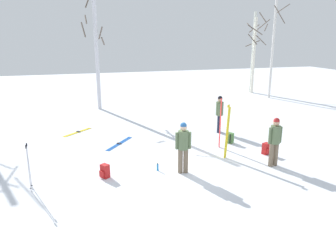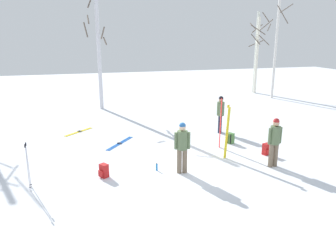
{
  "view_description": "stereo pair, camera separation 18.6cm",
  "coord_description": "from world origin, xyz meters",
  "px_view_note": "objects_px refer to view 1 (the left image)",
  "views": [
    {
      "loc": [
        -3.52,
        -10.03,
        4.38
      ],
      "look_at": [
        -0.01,
        1.64,
        1.0
      ],
      "focal_mm": 35.1,
      "sensor_mm": 36.0,
      "label": 1
    },
    {
      "loc": [
        -3.34,
        -10.08,
        4.38
      ],
      "look_at": [
        -0.01,
        1.64,
        1.0
      ],
      "focal_mm": 35.1,
      "sensor_mm": 36.0,
      "label": 2
    }
  ],
  "objects_px": {
    "ski_pair_planted_1": "(227,132)",
    "backpack_2": "(266,149)",
    "birch_tree_4": "(273,44)",
    "person_2": "(220,112)",
    "backpack_1": "(230,138)",
    "ski_pair_planted_0": "(220,124)",
    "ski_pair_lying_0": "(78,132)",
    "birch_tree_2": "(254,53)",
    "person_1": "(183,144)",
    "birch_tree_1": "(96,50)",
    "water_bottle_0": "(158,167)",
    "ski_pair_lying_1": "(119,143)",
    "person_0": "(275,139)",
    "ski_poles_0": "(29,165)",
    "birch_tree_3": "(253,52)",
    "backpack_0": "(105,171)"
  },
  "relations": [
    {
      "from": "person_2",
      "to": "ski_pair_planted_0",
      "type": "xyz_separation_m",
      "value": [
        -0.92,
        -1.99,
        0.02
      ]
    },
    {
      "from": "person_1",
      "to": "birch_tree_4",
      "type": "xyz_separation_m",
      "value": [
        10.41,
        10.92,
        2.8
      ]
    },
    {
      "from": "ski_poles_0",
      "to": "water_bottle_0",
      "type": "xyz_separation_m",
      "value": [
        3.92,
        0.26,
        -0.63
      ]
    },
    {
      "from": "backpack_0",
      "to": "water_bottle_0",
      "type": "relative_size",
      "value": 1.73
    },
    {
      "from": "ski_pair_lying_1",
      "to": "ski_pair_lying_0",
      "type": "bearing_deg",
      "value": 126.03
    },
    {
      "from": "ski_pair_planted_1",
      "to": "water_bottle_0",
      "type": "xyz_separation_m",
      "value": [
        -2.75,
        -0.45,
        -0.87
      ]
    },
    {
      "from": "person_2",
      "to": "backpack_1",
      "type": "distance_m",
      "value": 1.78
    },
    {
      "from": "ski_pair_lying_0",
      "to": "ski_pair_lying_1",
      "type": "xyz_separation_m",
      "value": [
        1.62,
        -2.22,
        -0.0
      ]
    },
    {
      "from": "ski_pair_planted_1",
      "to": "birch_tree_2",
      "type": "xyz_separation_m",
      "value": [
        8.31,
        12.26,
        2.05
      ]
    },
    {
      "from": "birch_tree_3",
      "to": "person_0",
      "type": "bearing_deg",
      "value": -117.58
    },
    {
      "from": "ski_poles_0",
      "to": "backpack_0",
      "type": "bearing_deg",
      "value": 5.38
    },
    {
      "from": "ski_pair_planted_0",
      "to": "ski_pair_lying_1",
      "type": "bearing_deg",
      "value": 156.68
    },
    {
      "from": "person_2",
      "to": "birch_tree_3",
      "type": "height_order",
      "value": "birch_tree_3"
    },
    {
      "from": "person_1",
      "to": "ski_pair_planted_1",
      "type": "height_order",
      "value": "ski_pair_planted_1"
    },
    {
      "from": "ski_pair_planted_1",
      "to": "birch_tree_4",
      "type": "distance_m",
      "value": 13.42
    },
    {
      "from": "birch_tree_2",
      "to": "birch_tree_3",
      "type": "xyz_separation_m",
      "value": [
        0.04,
        0.26,
        0.11
      ]
    },
    {
      "from": "birch_tree_1",
      "to": "birch_tree_2",
      "type": "bearing_deg",
      "value": 11.55
    },
    {
      "from": "backpack_0",
      "to": "backpack_1",
      "type": "height_order",
      "value": "same"
    },
    {
      "from": "person_0",
      "to": "ski_poles_0",
      "type": "bearing_deg",
      "value": 176.49
    },
    {
      "from": "ski_pair_lying_0",
      "to": "person_2",
      "type": "bearing_deg",
      "value": -16.44
    },
    {
      "from": "backpack_1",
      "to": "birch_tree_3",
      "type": "xyz_separation_m",
      "value": [
        7.43,
        11.03,
        2.94
      ]
    },
    {
      "from": "backpack_1",
      "to": "birch_tree_1",
      "type": "bearing_deg",
      "value": 119.12
    },
    {
      "from": "water_bottle_0",
      "to": "birch_tree_4",
      "type": "distance_m",
      "value": 15.77
    },
    {
      "from": "person_1",
      "to": "backpack_0",
      "type": "height_order",
      "value": "person_1"
    },
    {
      "from": "ski_pair_lying_1",
      "to": "backpack_0",
      "type": "distance_m",
      "value": 3.38
    },
    {
      "from": "ski_pair_planted_1",
      "to": "birch_tree_2",
      "type": "height_order",
      "value": "birch_tree_2"
    },
    {
      "from": "person_1",
      "to": "backpack_2",
      "type": "bearing_deg",
      "value": 11.51
    },
    {
      "from": "backpack_2",
      "to": "birch_tree_2",
      "type": "bearing_deg",
      "value": 61.58
    },
    {
      "from": "birch_tree_1",
      "to": "birch_tree_2",
      "type": "distance_m",
      "value": 12.28
    },
    {
      "from": "birch_tree_4",
      "to": "ski_pair_planted_1",
      "type": "bearing_deg",
      "value": -129.9
    },
    {
      "from": "person_2",
      "to": "ski_poles_0",
      "type": "xyz_separation_m",
      "value": [
        -7.83,
        -3.8,
        -0.23
      ]
    },
    {
      "from": "water_bottle_0",
      "to": "birch_tree_2",
      "type": "bearing_deg",
      "value": 48.98
    },
    {
      "from": "water_bottle_0",
      "to": "birch_tree_4",
      "type": "height_order",
      "value": "birch_tree_4"
    },
    {
      "from": "ski_pair_lying_1",
      "to": "backpack_2",
      "type": "xyz_separation_m",
      "value": [
        5.16,
        -2.85,
        0.2
      ]
    },
    {
      "from": "ski_poles_0",
      "to": "ski_pair_planted_1",
      "type": "bearing_deg",
      "value": 6.12
    },
    {
      "from": "ski_poles_0",
      "to": "birch_tree_3",
      "type": "height_order",
      "value": "birch_tree_3"
    },
    {
      "from": "backpack_1",
      "to": "backpack_2",
      "type": "bearing_deg",
      "value": -66.87
    },
    {
      "from": "ski_pair_planted_1",
      "to": "backpack_2",
      "type": "bearing_deg",
      "value": -4.32
    },
    {
      "from": "birch_tree_3",
      "to": "birch_tree_2",
      "type": "bearing_deg",
      "value": -99.06
    },
    {
      "from": "ski_pair_lying_1",
      "to": "birch_tree_2",
      "type": "relative_size",
      "value": 0.29
    },
    {
      "from": "ski_pair_lying_0",
      "to": "birch_tree_2",
      "type": "distance_m",
      "value": 15.64
    },
    {
      "from": "ski_pair_planted_0",
      "to": "ski_pair_lying_1",
      "type": "relative_size",
      "value": 1.24
    },
    {
      "from": "person_0",
      "to": "ski_pair_lying_1",
      "type": "relative_size",
      "value": 1.06
    },
    {
      "from": "person_2",
      "to": "backpack_0",
      "type": "height_order",
      "value": "person_2"
    },
    {
      "from": "ski_pair_lying_1",
      "to": "birch_tree_4",
      "type": "relative_size",
      "value": 0.22
    },
    {
      "from": "water_bottle_0",
      "to": "ski_pair_planted_1",
      "type": "bearing_deg",
      "value": 9.35
    },
    {
      "from": "person_1",
      "to": "birch_tree_1",
      "type": "bearing_deg",
      "value": 99.15
    },
    {
      "from": "person_2",
      "to": "ski_pair_planted_1",
      "type": "height_order",
      "value": "ski_pair_planted_1"
    },
    {
      "from": "person_0",
      "to": "birch_tree_1",
      "type": "xyz_separation_m",
      "value": [
        -4.9,
        11.0,
        2.58
      ]
    },
    {
      "from": "person_1",
      "to": "backpack_2",
      "type": "xyz_separation_m",
      "value": [
        3.6,
        0.73,
        -0.77
      ]
    }
  ]
}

